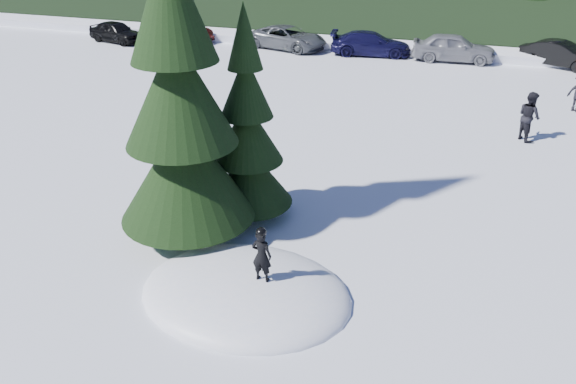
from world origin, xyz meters
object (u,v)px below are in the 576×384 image
(car_3, at_px, (371,44))
(car_4, at_px, (454,47))
(spruce_short, at_px, (248,140))
(adult_0, at_px, (529,116))
(car_1, at_px, (182,30))
(car_2, at_px, (288,38))
(spruce_tall, at_px, (179,105))
(car_5, at_px, (561,54))
(child_skier, at_px, (262,256))
(car_0, at_px, (116,32))

(car_3, relative_size, car_4, 1.02)
(car_4, bearing_deg, car_3, 87.40)
(spruce_short, xyz_separation_m, car_3, (-0.52, 18.54, -1.48))
(adult_0, bearing_deg, car_1, 27.79)
(car_1, bearing_deg, car_2, -74.41)
(spruce_tall, relative_size, car_5, 2.25)
(spruce_short, distance_m, car_3, 18.60)
(child_skier, distance_m, car_1, 25.45)
(spruce_short, distance_m, car_2, 19.32)
(adult_0, bearing_deg, car_3, 2.14)
(spruce_tall, bearing_deg, car_3, 88.63)
(spruce_short, height_order, car_0, spruce_short)
(car_4, bearing_deg, adult_0, -166.30)
(car_0, distance_m, car_5, 24.48)
(spruce_tall, distance_m, car_4, 20.71)
(child_skier, height_order, car_1, child_skier)
(spruce_short, relative_size, adult_0, 3.16)
(car_0, height_order, car_3, car_3)
(spruce_short, bearing_deg, car_0, 132.32)
(car_2, relative_size, car_4, 1.08)
(car_0, distance_m, car_4, 19.29)
(spruce_short, bearing_deg, child_skier, -63.75)
(spruce_tall, relative_size, car_2, 1.90)
(car_3, height_order, car_5, car_5)
(car_2, height_order, car_3, car_2)
(adult_0, xyz_separation_m, car_5, (1.95, 11.11, -0.22))
(spruce_short, distance_m, car_1, 21.94)
(spruce_tall, distance_m, car_3, 20.12)
(car_3, bearing_deg, spruce_short, 173.46)
(car_1, bearing_deg, adult_0, -104.51)
(car_1, distance_m, car_2, 6.63)
(car_4, bearing_deg, spruce_short, 165.32)
(spruce_short, bearing_deg, adult_0, 48.74)
(spruce_short, distance_m, car_0, 22.97)
(adult_0, xyz_separation_m, car_0, (-22.43, 8.97, -0.24))
(adult_0, bearing_deg, car_4, -16.49)
(car_2, bearing_deg, car_1, 107.23)
(spruce_tall, bearing_deg, child_skier, -34.97)
(car_1, relative_size, car_2, 0.87)
(car_3, distance_m, car_4, 4.32)
(child_skier, xyz_separation_m, car_3, (-2.11, 21.74, -0.42))
(child_skier, distance_m, adult_0, 12.43)
(child_skier, relative_size, car_2, 0.25)
(spruce_tall, relative_size, spruce_short, 1.60)
(spruce_tall, relative_size, car_0, 2.39)
(adult_0, relative_size, car_5, 0.44)
(car_0, bearing_deg, car_2, -66.82)
(child_skier, relative_size, car_0, 0.31)
(car_0, bearing_deg, spruce_short, -123.34)
(car_1, bearing_deg, car_0, 126.45)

